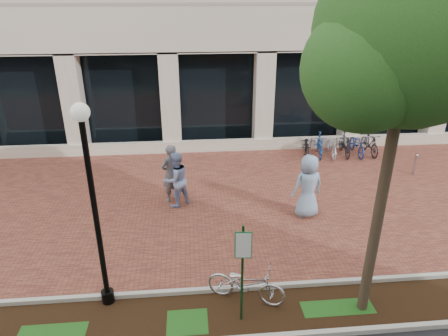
{
  "coord_description": "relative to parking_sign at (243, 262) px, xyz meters",
  "views": [
    {
      "loc": [
        -1.26,
        -11.85,
        6.45
      ],
      "look_at": [
        -0.24,
        -0.8,
        1.52
      ],
      "focal_mm": 32.0,
      "sensor_mm": 36.0,
      "label": 1
    }
  ],
  "objects": [
    {
      "name": "ground",
      "position": [
        0.29,
        5.41,
        -1.5
      ],
      "size": [
        120.0,
        120.0,
        0.0
      ],
      "primitive_type": "plane",
      "color": "black",
      "rests_on": "ground"
    },
    {
      "name": "brick_plaza",
      "position": [
        0.29,
        5.41,
        -1.49
      ],
      "size": [
        40.0,
        9.0,
        0.01
      ],
      "primitive_type": "cube",
      "color": "brown",
      "rests_on": "ground"
    },
    {
      "name": "planting_strip",
      "position": [
        0.29,
        0.16,
        -1.49
      ],
      "size": [
        40.0,
        1.5,
        0.01
      ],
      "primitive_type": "cube",
      "color": "black",
      "rests_on": "ground"
    },
    {
      "name": "curb_plaza_side",
      "position": [
        0.29,
        0.91,
        -1.44
      ],
      "size": [
        40.0,
        0.12,
        0.12
      ],
      "primitive_type": "cube",
      "color": "#B3B4AA",
      "rests_on": "ground"
    },
    {
      "name": "parking_sign",
      "position": [
        0.0,
        0.0,
        0.0
      ],
      "size": [
        0.34,
        0.07,
        2.34
      ],
      "rotation": [
        0.0,
        0.0,
        -0.1
      ],
      "color": "#163D1A",
      "rests_on": "ground"
    },
    {
      "name": "lamppost",
      "position": [
        -2.93,
        0.81,
        1.1
      ],
      "size": [
        0.36,
        0.36,
        4.62
      ],
      "color": "black",
      "rests_on": "ground"
    },
    {
      "name": "street_tree",
      "position": [
        2.77,
        0.13,
        4.15
      ],
      "size": [
        3.88,
        3.23,
        7.48
      ],
      "color": "#4A3D2A",
      "rests_on": "ground"
    },
    {
      "name": "locked_bicycle",
      "position": [
        0.18,
        0.58,
        -1.02
      ],
      "size": [
        1.9,
        1.26,
        0.95
      ],
      "primitive_type": "imported",
      "rotation": [
        0.0,
        0.0,
        1.18
      ],
      "color": "silver",
      "rests_on": "ground"
    },
    {
      "name": "pedestrian_left",
      "position": [
        -1.61,
        5.52,
        -0.51
      ],
      "size": [
        0.86,
        0.82,
        1.98
      ],
      "primitive_type": "imported",
      "rotation": [
        0.0,
        0.0,
        3.81
      ],
      "color": "#5C5D61",
      "rests_on": "ground"
    },
    {
      "name": "pedestrian_mid",
      "position": [
        -1.44,
        5.18,
        -0.57
      ],
      "size": [
        1.14,
        1.08,
        1.85
      ],
      "primitive_type": "imported",
      "rotation": [
        0.0,
        0.0,
        3.72
      ],
      "color": "#8DA3D2",
      "rests_on": "ground"
    },
    {
      "name": "pedestrian_right",
      "position": [
        2.58,
        4.16,
        -0.49
      ],
      "size": [
        1.1,
        0.84,
        2.01
      ],
      "primitive_type": "imported",
      "rotation": [
        0.0,
        0.0,
        3.36
      ],
      "color": "#81A1C0",
      "rests_on": "ground"
    },
    {
      "name": "bollard",
      "position": [
        7.55,
        6.73,
        -1.06
      ],
      "size": [
        0.12,
        0.12,
        0.85
      ],
      "color": "#AFAFB3",
      "rests_on": "ground"
    },
    {
      "name": "bike_rack_cluster",
      "position": [
        5.33,
        8.94,
        -1.03
      ],
      "size": [
        3.49,
        1.79,
        0.99
      ],
      "rotation": [
        0.0,
        0.0,
        -0.15
      ],
      "color": "black",
      "rests_on": "ground"
    }
  ]
}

